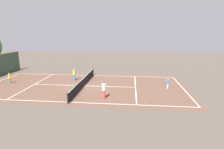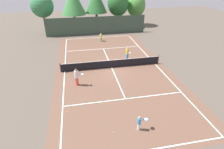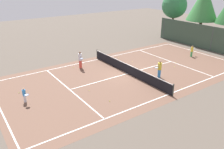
{
  "view_description": "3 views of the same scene",
  "coord_description": "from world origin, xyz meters",
  "px_view_note": "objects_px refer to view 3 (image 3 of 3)",
  "views": [
    {
      "loc": [
        -21.44,
        -5.78,
        6.56
      ],
      "look_at": [
        0.99,
        -3.44,
        1.3
      ],
      "focal_mm": 29.48,
      "sensor_mm": 36.0,
      "label": 1
    },
    {
      "loc": [
        -3.81,
        -19.38,
        9.94
      ],
      "look_at": [
        -0.53,
        -2.91,
        0.69
      ],
      "focal_mm": 29.59,
      "sensor_mm": 36.0,
      "label": 2
    },
    {
      "loc": [
        16.77,
        -13.63,
        8.92
      ],
      "look_at": [
        0.93,
        -2.58,
        0.84
      ],
      "focal_mm": 36.98,
      "sensor_mm": 36.0,
      "label": 3
    }
  ],
  "objects_px": {
    "tennis_ball_5": "(145,50)",
    "tennis_ball_11": "(154,56)",
    "player_0": "(160,69)",
    "tennis_ball_0": "(41,73)",
    "tennis_ball_6": "(89,91)",
    "tennis_ball_8": "(110,101)",
    "player_3": "(80,60)",
    "ball_crate": "(127,67)",
    "tennis_ball_7": "(19,93)",
    "tennis_ball_12": "(73,68)",
    "player_1": "(24,95)",
    "tennis_ball_1": "(109,61)",
    "tennis_ball_2": "(132,62)",
    "tennis_ball_4": "(176,63)",
    "tennis_ball_9": "(118,58)",
    "tennis_ball_10": "(174,67)",
    "player_2": "(192,51)",
    "tennis_ball_3": "(182,88)"
  },
  "relations": [
    {
      "from": "player_2",
      "to": "ball_crate",
      "type": "xyz_separation_m",
      "value": [
        -1.39,
        -8.97,
        -0.53
      ]
    },
    {
      "from": "player_0",
      "to": "tennis_ball_6",
      "type": "distance_m",
      "value": 7.24
    },
    {
      "from": "tennis_ball_1",
      "to": "tennis_ball_10",
      "type": "bearing_deg",
      "value": 41.18
    },
    {
      "from": "player_3",
      "to": "tennis_ball_2",
      "type": "bearing_deg",
      "value": 73.95
    },
    {
      "from": "tennis_ball_1",
      "to": "tennis_ball_12",
      "type": "relative_size",
      "value": 1.0
    },
    {
      "from": "tennis_ball_5",
      "to": "tennis_ball_7",
      "type": "bearing_deg",
      "value": -78.99
    },
    {
      "from": "tennis_ball_4",
      "to": "tennis_ball_11",
      "type": "height_order",
      "value": "same"
    },
    {
      "from": "player_0",
      "to": "tennis_ball_0",
      "type": "relative_size",
      "value": 25.66
    },
    {
      "from": "player_0",
      "to": "tennis_ball_12",
      "type": "distance_m",
      "value": 9.15
    },
    {
      "from": "player_0",
      "to": "tennis_ball_4",
      "type": "height_order",
      "value": "player_0"
    },
    {
      "from": "player_1",
      "to": "tennis_ball_5",
      "type": "bearing_deg",
      "value": 106.88
    },
    {
      "from": "tennis_ball_2",
      "to": "tennis_ball_5",
      "type": "bearing_deg",
      "value": 121.61
    },
    {
      "from": "tennis_ball_1",
      "to": "tennis_ball_11",
      "type": "height_order",
      "value": "same"
    },
    {
      "from": "tennis_ball_5",
      "to": "player_1",
      "type": "bearing_deg",
      "value": -73.12
    },
    {
      "from": "tennis_ball_2",
      "to": "player_3",
      "type": "bearing_deg",
      "value": -106.05
    },
    {
      "from": "tennis_ball_5",
      "to": "player_0",
      "type": "bearing_deg",
      "value": -33.97
    },
    {
      "from": "tennis_ball_2",
      "to": "tennis_ball_6",
      "type": "bearing_deg",
      "value": -64.92
    },
    {
      "from": "tennis_ball_8",
      "to": "tennis_ball_12",
      "type": "xyz_separation_m",
      "value": [
        -8.3,
        0.92,
        0.0
      ]
    },
    {
      "from": "tennis_ball_8",
      "to": "tennis_ball_2",
      "type": "bearing_deg",
      "value": 129.84
    },
    {
      "from": "tennis_ball_7",
      "to": "tennis_ball_8",
      "type": "bearing_deg",
      "value": 44.54
    },
    {
      "from": "player_1",
      "to": "tennis_ball_8",
      "type": "relative_size",
      "value": 18.42
    },
    {
      "from": "tennis_ball_4",
      "to": "tennis_ball_12",
      "type": "bearing_deg",
      "value": -117.15
    },
    {
      "from": "player_0",
      "to": "tennis_ball_0",
      "type": "distance_m",
      "value": 11.88
    },
    {
      "from": "player_1",
      "to": "tennis_ball_9",
      "type": "bearing_deg",
      "value": 110.16
    },
    {
      "from": "tennis_ball_9",
      "to": "tennis_ball_8",
      "type": "bearing_deg",
      "value": -40.06
    },
    {
      "from": "tennis_ball_5",
      "to": "tennis_ball_11",
      "type": "xyz_separation_m",
      "value": [
        2.69,
        -0.88,
        0.0
      ]
    },
    {
      "from": "tennis_ball_8",
      "to": "tennis_ball_9",
      "type": "height_order",
      "value": "same"
    },
    {
      "from": "tennis_ball_1",
      "to": "tennis_ball_7",
      "type": "relative_size",
      "value": 1.0
    },
    {
      "from": "ball_crate",
      "to": "tennis_ball_7",
      "type": "height_order",
      "value": "ball_crate"
    },
    {
      "from": "player_0",
      "to": "tennis_ball_3",
      "type": "height_order",
      "value": "player_0"
    },
    {
      "from": "player_2",
      "to": "tennis_ball_0",
      "type": "height_order",
      "value": "player_2"
    },
    {
      "from": "player_3",
      "to": "tennis_ball_7",
      "type": "xyz_separation_m",
      "value": [
        2.29,
        -7.02,
        -0.9
      ]
    },
    {
      "from": "tennis_ball_6",
      "to": "tennis_ball_8",
      "type": "relative_size",
      "value": 1.0
    },
    {
      "from": "player_1",
      "to": "player_3",
      "type": "xyz_separation_m",
      "value": [
        -4.17,
        7.01,
        0.3
      ]
    },
    {
      "from": "tennis_ball_7",
      "to": "tennis_ball_11",
      "type": "bearing_deg",
      "value": 92.34
    },
    {
      "from": "player_2",
      "to": "tennis_ball_9",
      "type": "distance_m",
      "value": 9.05
    },
    {
      "from": "ball_crate",
      "to": "tennis_ball_7",
      "type": "relative_size",
      "value": 6.55
    },
    {
      "from": "player_3",
      "to": "tennis_ball_3",
      "type": "xyz_separation_m",
      "value": [
        9.56,
        4.89,
        -0.9
      ]
    },
    {
      "from": "player_2",
      "to": "tennis_ball_11",
      "type": "height_order",
      "value": "player_2"
    },
    {
      "from": "tennis_ball_0",
      "to": "tennis_ball_7",
      "type": "distance_m",
      "value": 4.4
    },
    {
      "from": "player_3",
      "to": "tennis_ball_10",
      "type": "bearing_deg",
      "value": 56.55
    },
    {
      "from": "player_0",
      "to": "tennis_ball_7",
      "type": "relative_size",
      "value": 25.66
    },
    {
      "from": "tennis_ball_4",
      "to": "tennis_ball_10",
      "type": "bearing_deg",
      "value": -55.18
    },
    {
      "from": "tennis_ball_6",
      "to": "tennis_ball_10",
      "type": "relative_size",
      "value": 1.0
    },
    {
      "from": "tennis_ball_5",
      "to": "tennis_ball_8",
      "type": "bearing_deg",
      "value": -53.06
    },
    {
      "from": "tennis_ball_1",
      "to": "tennis_ball_11",
      "type": "xyz_separation_m",
      "value": [
        1.57,
        5.75,
        0.0
      ]
    },
    {
      "from": "player_3",
      "to": "tennis_ball_9",
      "type": "bearing_deg",
      "value": 93.8
    },
    {
      "from": "player_0",
      "to": "tennis_ball_8",
      "type": "bearing_deg",
      "value": -79.66
    },
    {
      "from": "tennis_ball_7",
      "to": "player_3",
      "type": "bearing_deg",
      "value": 108.05
    },
    {
      "from": "player_0",
      "to": "player_3",
      "type": "distance_m",
      "value": 8.34
    }
  ]
}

